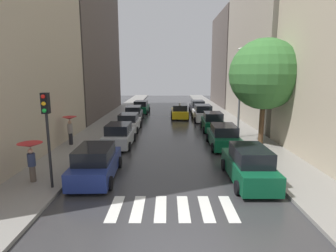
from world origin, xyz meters
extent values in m
cube|color=#333335|center=(0.00, 24.00, -0.02)|extent=(28.00, 72.00, 0.04)
cube|color=gray|center=(-6.50, 24.00, 0.07)|extent=(3.00, 72.00, 0.15)
cube|color=gray|center=(6.50, 24.00, 0.07)|extent=(3.00, 72.00, 0.15)
cube|color=silver|center=(-2.25, 3.13, 0.01)|extent=(0.45, 2.20, 0.01)
cube|color=silver|center=(-1.35, 3.13, 0.01)|extent=(0.45, 2.20, 0.01)
cube|color=silver|center=(-0.45, 3.13, 0.01)|extent=(0.45, 2.20, 0.01)
cube|color=silver|center=(0.45, 3.13, 0.01)|extent=(0.45, 2.20, 0.01)
cube|color=silver|center=(1.35, 3.13, 0.01)|extent=(0.45, 2.20, 0.01)
cube|color=silver|center=(2.25, 3.13, 0.01)|extent=(0.45, 2.20, 0.01)
cube|color=#564C47|center=(-11.00, 29.07, 9.15)|extent=(6.00, 19.58, 18.31)
cube|color=#9E9384|center=(11.00, 23.83, 10.38)|extent=(6.00, 16.28, 20.76)
cube|color=#564C47|center=(11.00, 39.38, 7.34)|extent=(6.00, 13.59, 14.68)
cube|color=navy|center=(-3.81, 6.41, 0.60)|extent=(2.03, 4.68, 0.84)
cube|color=black|center=(-3.80, 6.18, 1.37)|extent=(1.74, 2.59, 0.69)
cylinder|color=black|center=(-4.80, 7.91, 0.32)|extent=(0.24, 0.65, 0.64)
cylinder|color=black|center=(-2.92, 7.97, 0.32)|extent=(0.24, 0.65, 0.64)
cylinder|color=black|center=(-4.70, 4.86, 0.32)|extent=(0.24, 0.65, 0.64)
cylinder|color=black|center=(-2.82, 4.92, 0.32)|extent=(0.24, 0.65, 0.64)
cube|color=#B2B7BF|center=(-3.74, 12.80, 0.59)|extent=(1.87, 4.23, 0.83)
cube|color=black|center=(-3.74, 12.59, 1.35)|extent=(1.63, 2.34, 0.68)
cylinder|color=black|center=(-4.62, 14.20, 0.32)|extent=(0.23, 0.64, 0.64)
cylinder|color=black|center=(-2.81, 14.18, 0.32)|extent=(0.23, 0.64, 0.64)
cylinder|color=black|center=(-4.66, 11.42, 0.32)|extent=(0.23, 0.64, 0.64)
cylinder|color=black|center=(-2.85, 11.40, 0.32)|extent=(0.23, 0.64, 0.64)
cube|color=silver|center=(-3.79, 18.29, 0.58)|extent=(1.86, 4.26, 0.80)
cube|color=black|center=(-3.79, 18.08, 1.30)|extent=(1.62, 2.35, 0.65)
cylinder|color=black|center=(-4.67, 19.70, 0.32)|extent=(0.23, 0.64, 0.64)
cylinder|color=black|center=(-2.87, 19.68, 0.32)|extent=(0.23, 0.64, 0.64)
cylinder|color=black|center=(-4.71, 16.91, 0.32)|extent=(0.23, 0.64, 0.64)
cylinder|color=black|center=(-2.91, 16.88, 0.32)|extent=(0.23, 0.64, 0.64)
cube|color=#474C51|center=(-3.98, 23.58, 0.60)|extent=(1.95, 4.76, 0.85)
cube|color=black|center=(-3.97, 23.34, 1.37)|extent=(1.66, 2.64, 0.69)
cylinder|color=black|center=(-4.93, 25.09, 0.32)|extent=(0.24, 0.65, 0.64)
cylinder|color=black|center=(-3.16, 25.16, 0.32)|extent=(0.24, 0.65, 0.64)
cylinder|color=black|center=(-4.81, 21.99, 0.32)|extent=(0.24, 0.65, 0.64)
cylinder|color=black|center=(-3.04, 22.06, 0.32)|extent=(0.24, 0.65, 0.64)
cube|color=#0C4C2D|center=(-3.76, 30.01, 0.59)|extent=(2.01, 4.25, 0.82)
cube|color=black|center=(-3.77, 29.80, 1.33)|extent=(1.71, 2.36, 0.67)
cylinder|color=black|center=(-4.61, 31.43, 0.32)|extent=(0.25, 0.65, 0.64)
cylinder|color=black|center=(-2.79, 31.34, 0.32)|extent=(0.25, 0.65, 0.64)
cylinder|color=black|center=(-4.74, 28.68, 0.32)|extent=(0.25, 0.65, 0.64)
cylinder|color=black|center=(-2.92, 28.60, 0.32)|extent=(0.25, 0.65, 0.64)
cube|color=#0C4C2D|center=(3.80, 5.97, 0.62)|extent=(1.78, 4.72, 0.89)
cube|color=black|center=(3.80, 5.73, 1.43)|extent=(1.56, 2.60, 0.73)
cylinder|color=black|center=(2.93, 7.53, 0.32)|extent=(0.22, 0.64, 0.64)
cylinder|color=black|center=(4.69, 7.52, 0.32)|extent=(0.22, 0.64, 0.64)
cylinder|color=black|center=(2.91, 4.42, 0.32)|extent=(0.22, 0.64, 0.64)
cylinder|color=black|center=(4.67, 4.41, 0.32)|extent=(0.22, 0.64, 0.64)
cube|color=#0C4C2D|center=(3.85, 12.55, 0.58)|extent=(1.97, 4.54, 0.81)
cube|color=black|center=(3.85, 12.32, 1.32)|extent=(1.70, 2.51, 0.66)
cylinder|color=black|center=(2.96, 14.05, 0.32)|extent=(0.24, 0.65, 0.64)
cylinder|color=black|center=(4.82, 14.01, 0.32)|extent=(0.24, 0.65, 0.64)
cylinder|color=black|center=(2.88, 11.09, 0.32)|extent=(0.24, 0.65, 0.64)
cylinder|color=black|center=(4.75, 11.04, 0.32)|extent=(0.24, 0.65, 0.64)
cube|color=#0C4C2D|center=(4.00, 18.32, 0.61)|extent=(1.91, 4.17, 0.86)
cube|color=black|center=(3.99, 18.12, 1.39)|extent=(1.64, 2.31, 0.71)
cylinder|color=black|center=(3.15, 19.71, 0.32)|extent=(0.24, 0.65, 0.64)
cylinder|color=black|center=(4.93, 19.66, 0.32)|extent=(0.24, 0.65, 0.64)
cylinder|color=black|center=(3.07, 16.99, 0.32)|extent=(0.24, 0.65, 0.64)
cylinder|color=black|center=(4.85, 16.94, 0.32)|extent=(0.24, 0.65, 0.64)
cube|color=silver|center=(3.75, 23.94, 0.63)|extent=(1.98, 4.81, 0.90)
cube|color=black|center=(3.75, 23.71, 1.44)|extent=(1.72, 2.65, 0.74)
cylinder|color=black|center=(2.77, 25.51, 0.32)|extent=(0.23, 0.64, 0.64)
cylinder|color=black|center=(4.69, 25.53, 0.32)|extent=(0.23, 0.64, 0.64)
cylinder|color=black|center=(2.80, 22.36, 0.32)|extent=(0.23, 0.64, 0.64)
cylinder|color=black|center=(4.72, 22.37, 0.32)|extent=(0.23, 0.64, 0.64)
cube|color=black|center=(3.86, 30.48, 0.59)|extent=(1.86, 4.80, 0.82)
cube|color=black|center=(3.86, 30.25, 1.34)|extent=(1.62, 2.64, 0.67)
cylinder|color=black|center=(2.93, 32.06, 0.32)|extent=(0.22, 0.64, 0.64)
cylinder|color=black|center=(4.76, 32.07, 0.32)|extent=(0.22, 0.64, 0.64)
cylinder|color=black|center=(2.95, 28.90, 0.32)|extent=(0.22, 0.64, 0.64)
cylinder|color=black|center=(4.78, 28.91, 0.32)|extent=(0.22, 0.64, 0.64)
cube|color=yellow|center=(1.23, 25.88, 0.57)|extent=(1.85, 4.59, 0.80)
cube|color=black|center=(1.23, 25.65, 1.30)|extent=(1.63, 2.52, 0.65)
cube|color=#F2EDCC|center=(1.23, 25.65, 1.72)|extent=(0.20, 0.36, 0.18)
cylinder|color=black|center=(0.31, 27.39, 0.32)|extent=(0.22, 0.64, 0.64)
cylinder|color=black|center=(2.16, 27.39, 0.32)|extent=(0.22, 0.64, 0.64)
cylinder|color=black|center=(0.31, 24.36, 0.32)|extent=(0.22, 0.64, 0.64)
cylinder|color=black|center=(2.16, 24.37, 0.32)|extent=(0.22, 0.64, 0.64)
cylinder|color=black|center=(-7.25, 12.59, 0.58)|extent=(0.28, 0.28, 0.85)
cylinder|color=gray|center=(-7.25, 12.59, 1.34)|extent=(0.36, 0.36, 0.68)
sphere|color=tan|center=(-7.25, 12.59, 1.81)|extent=(0.27, 0.27, 0.27)
cone|color=red|center=(-7.25, 12.59, 2.11)|extent=(1.01, 1.01, 0.20)
cylinder|color=#333338|center=(-7.25, 12.59, 1.73)|extent=(0.02, 0.02, 0.77)
cylinder|color=brown|center=(-6.64, 5.56, 0.54)|extent=(0.28, 0.28, 0.78)
cylinder|color=navy|center=(-6.64, 5.56, 1.24)|extent=(0.36, 0.36, 0.62)
sphere|color=tan|center=(-6.64, 5.56, 1.67)|extent=(0.24, 0.24, 0.24)
cone|color=red|center=(-6.64, 5.56, 1.95)|extent=(1.13, 1.13, 0.20)
cylinder|color=#333338|center=(-6.64, 5.56, 1.59)|extent=(0.02, 0.02, 0.72)
cylinder|color=#513823|center=(6.70, 12.91, 1.61)|extent=(0.36, 0.36, 2.93)
sphere|color=#377034|center=(6.70, 12.91, 5.21)|extent=(5.02, 5.02, 5.02)
cylinder|color=black|center=(-5.45, 4.88, 1.85)|extent=(0.12, 0.12, 3.40)
cube|color=black|center=(-5.45, 4.88, 4.00)|extent=(0.30, 0.30, 0.90)
sphere|color=red|center=(-5.45, 4.70, 4.30)|extent=(0.18, 0.18, 0.18)
sphere|color=#F2A519|center=(-5.45, 4.70, 4.00)|extent=(0.18, 0.18, 0.18)
sphere|color=green|center=(-5.45, 4.70, 3.70)|extent=(0.18, 0.18, 0.18)
cylinder|color=#595B60|center=(5.55, 15.07, 3.55)|extent=(0.16, 0.16, 6.81)
ellipsoid|color=beige|center=(5.55, 15.07, 7.11)|extent=(0.60, 0.28, 0.24)
camera|label=1|loc=(-0.16, -7.01, 5.26)|focal=29.57mm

